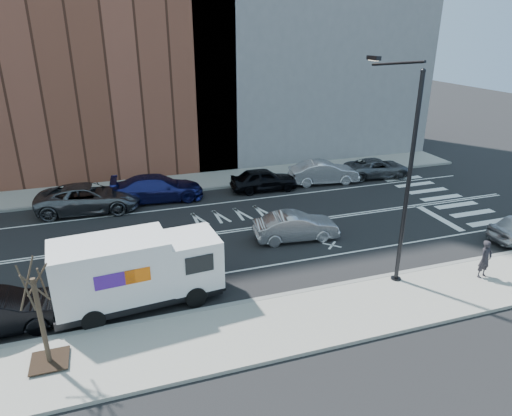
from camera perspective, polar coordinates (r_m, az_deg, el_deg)
ground at (r=24.77m, az=-6.54°, el=-3.36°), size 120.00×120.00×0.00m
sidewalk_near at (r=17.39m, az=-0.17°, el=-15.03°), size 44.00×3.60×0.15m
sidewalk_far at (r=32.81m, az=-9.81°, el=3.04°), size 44.00×3.60×0.15m
curb_near at (r=18.79m, az=-1.92°, el=-11.86°), size 44.00×0.25×0.17m
curb_far at (r=31.13m, az=-9.28°, el=2.04°), size 44.00×0.25×0.17m
crosswalk at (r=31.75m, az=22.94°, el=0.78°), size 3.00×14.00×0.01m
road_markings at (r=24.77m, az=-6.54°, el=-3.36°), size 40.00×8.60×0.01m
bldg_brick at (r=37.78m, az=-25.68°, el=20.69°), size 26.00×10.00×22.00m
streetlight at (r=19.64m, az=17.86°, el=4.75°), size 0.44×4.02×9.34m
street_tree at (r=16.58m, az=-25.06°, el=-13.66°), size 1.20×1.20×3.75m
fedex_van at (r=18.70m, az=-14.66°, el=-7.50°), size 6.69×2.78×2.98m
far_parked_c at (r=29.26m, az=-20.18°, el=1.20°), size 6.25×3.32×1.67m
far_parked_d at (r=29.84m, az=-12.16°, el=2.46°), size 5.87×2.75×1.66m
far_parked_e at (r=30.99m, az=0.98°, el=3.59°), size 4.59×2.00×1.54m
far_parked_f at (r=32.77m, az=8.46°, el=4.43°), size 5.04×2.30×1.60m
far_parked_g at (r=35.02m, az=14.94°, el=4.86°), size 5.15×2.88×1.36m
driving_sedan at (r=23.95m, az=5.01°, el=-2.31°), size 4.53×1.99×1.45m
pedestrian at (r=22.40m, az=26.73°, el=-5.73°), size 0.70×0.52×1.74m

